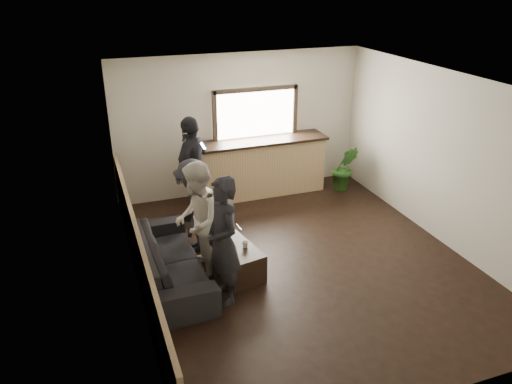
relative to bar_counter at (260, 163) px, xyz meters
name	(u,v)px	position (x,y,z in m)	size (l,w,h in m)	color
ground	(300,260)	(-0.30, -2.70, -0.64)	(5.00, 6.00, 0.01)	black
room_shell	(256,181)	(-1.04, -2.70, 0.83)	(5.01, 6.01, 2.80)	silver
bar_counter	(260,163)	(0.00, 0.00, 0.00)	(2.70, 0.68, 2.13)	tan
sofa	(169,260)	(-2.33, -2.54, -0.31)	(2.30, 0.90, 0.67)	black
coffee_table	(234,259)	(-1.38, -2.65, -0.42)	(0.56, 1.00, 0.45)	black
cup_a	(219,241)	(-1.56, -2.52, -0.14)	(0.13, 0.13, 0.11)	silver
cup_b	(245,244)	(-1.22, -2.73, -0.15)	(0.10, 0.10, 0.09)	silver
potted_plant	(345,168)	(1.71, -0.42, -0.16)	(0.53, 0.42, 0.96)	#2D6623
person_a	(223,241)	(-1.70, -3.24, 0.27)	(0.53, 0.71, 1.82)	black
person_b	(197,221)	(-1.88, -2.53, 0.25)	(0.92, 1.04, 1.78)	beige
person_c	(193,206)	(-1.77, -1.78, 0.13)	(0.85, 1.13, 1.55)	black
person_d	(193,169)	(-1.51, -0.66, 0.32)	(1.09, 1.17, 1.93)	black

